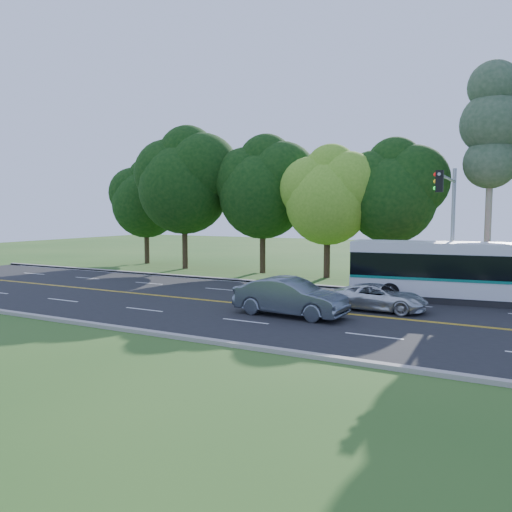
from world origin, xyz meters
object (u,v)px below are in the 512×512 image
at_px(suv, 379,297).
at_px(transit_bus, 468,273).
at_px(sedan, 290,297).
at_px(traffic_signal, 449,212).

bearing_deg(suv, transit_bus, -38.00).
xyz_separation_m(sedan, suv, (3.23, 3.06, -0.23)).
bearing_deg(transit_bus, suv, -136.53).
relative_size(traffic_signal, transit_bus, 0.59).
bearing_deg(suv, traffic_signal, -31.02).
bearing_deg(sedan, suv, -42.56).
relative_size(sedan, suv, 1.16).
bearing_deg(suv, sedan, 135.51).
distance_m(transit_bus, suv, 5.55).
height_order(sedan, suv, sedan).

